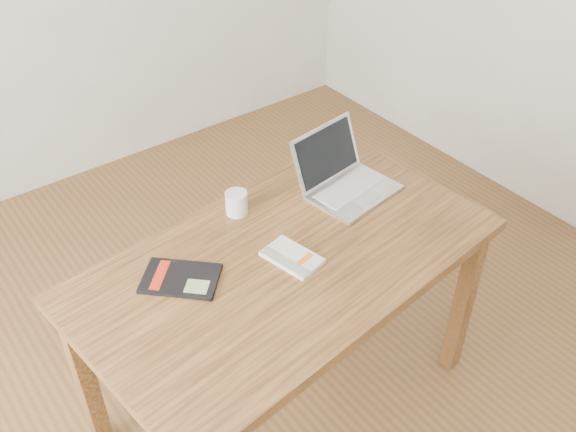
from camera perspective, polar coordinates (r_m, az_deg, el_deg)
room at (r=1.55m, az=-6.55°, el=9.14°), size 4.04×4.04×2.70m
desk at (r=2.09m, az=-0.10°, el=-5.41°), size 1.41×0.91×0.75m
white_guidebook at (r=2.02m, az=0.37°, el=-3.71°), size 0.15×0.20×0.02m
black_guidebook at (r=1.98m, az=-9.53°, el=-5.49°), size 0.27×0.27×0.01m
laptop at (r=2.30m, az=5.00°, el=3.38°), size 0.34×0.33×0.21m
coffee_mug at (r=2.19m, az=-4.57°, el=1.25°), size 0.10×0.08×0.08m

